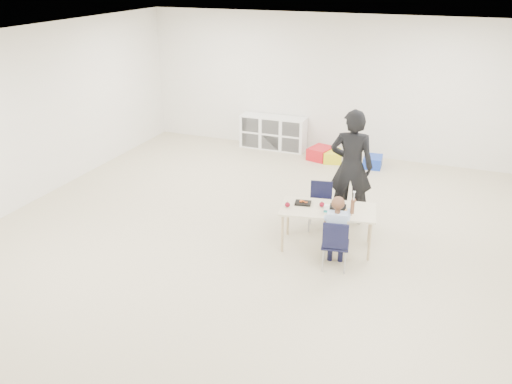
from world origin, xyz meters
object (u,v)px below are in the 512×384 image
at_px(chair_near, 335,243).
at_px(child, 336,229).
at_px(adult, 351,167).
at_px(cubby_shelf, 273,132).
at_px(table, 327,228).

xyz_separation_m(chair_near, child, (0.00, 0.00, 0.20)).
bearing_deg(chair_near, child, 80.03).
xyz_separation_m(child, adult, (-0.14, 1.45, 0.32)).
relative_size(child, cubby_shelf, 0.80).
bearing_deg(child, adult, 85.69).
distance_m(chair_near, child, 0.20).
height_order(table, child, child).
height_order(chair_near, cubby_shelf, chair_near).
height_order(child, adult, adult).
distance_m(chair_near, cubby_shelf, 4.98).
height_order(chair_near, adult, adult).
bearing_deg(table, chair_near, -74.55).
xyz_separation_m(table, cubby_shelf, (-2.17, 3.85, 0.05)).
bearing_deg(adult, table, 77.11).
height_order(chair_near, child, child).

